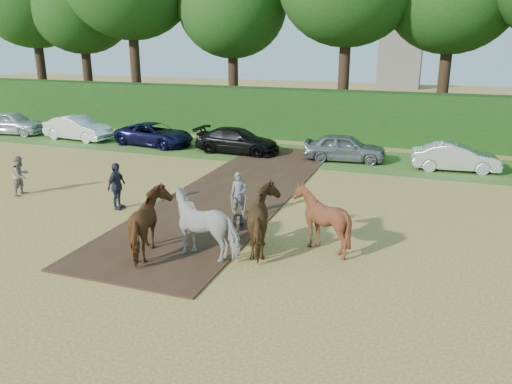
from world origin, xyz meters
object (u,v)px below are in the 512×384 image
object	(u,v)px
plough_team	(237,221)
spectator_near	(21,175)
spectator_far	(117,186)
parked_cars	(297,144)

from	to	relation	value
plough_team	spectator_near	bearing A→B (deg)	167.47
spectator_near	plough_team	world-z (taller)	plough_team
spectator_far	parked_cars	bearing A→B (deg)	-22.22
spectator_near	plough_team	distance (m)	10.31
parked_cars	spectator_near	bearing A→B (deg)	-130.55
spectator_near	spectator_far	bearing A→B (deg)	-94.79
spectator_far	plough_team	xyz separation A→B (m)	(5.49, -2.03, 0.08)
spectator_far	parked_cars	distance (m)	10.87
spectator_near	parked_cars	bearing A→B (deg)	-42.79
spectator_far	plough_team	size ratio (longest dim) A/B	0.27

